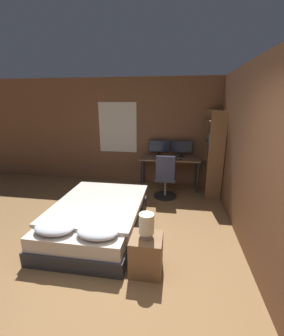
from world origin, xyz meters
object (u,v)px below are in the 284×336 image
(computer_mouse, at_px, (180,159))
(nightstand, at_px, (146,254))
(monitor_right, at_px, (182,147))
(office_chair, at_px, (165,181))
(bookshelf, at_px, (214,150))
(monitor_left, at_px, (159,147))
(bed, at_px, (97,218))
(desk, at_px, (170,162))
(keyboard, at_px, (169,159))
(bedside_lamp, at_px, (147,224))

(computer_mouse, bearing_deg, nightstand, -98.26)
(monitor_right, distance_m, office_chair, 1.11)
(nightstand, distance_m, bookshelf, 3.09)
(monitor_left, height_order, monitor_right, same)
(bed, bearing_deg, desk, 63.68)
(office_chair, bearing_deg, bed, -123.96)
(desk, bearing_deg, monitor_left, 146.95)
(bed, xyz_separation_m, computer_mouse, (1.36, 2.04, 0.55))
(keyboard, relative_size, bookshelf, 0.18)
(keyboard, distance_m, bookshelf, 1.05)
(bed, bearing_deg, monitor_left, 71.43)
(monitor_right, xyz_separation_m, keyboard, (-0.29, -0.37, -0.23))
(monitor_right, bearing_deg, office_chair, -111.88)
(bedside_lamp, distance_m, computer_mouse, 2.88)
(monitor_left, distance_m, bookshelf, 1.38)
(bedside_lamp, distance_m, monitor_left, 3.24)
(office_chair, bearing_deg, monitor_right, 68.12)
(nightstand, height_order, bedside_lamp, bedside_lamp)
(nightstand, height_order, keyboard, keyboard)
(nightstand, xyz_separation_m, bedside_lamp, (0.00, 0.00, 0.43))
(bed, distance_m, keyboard, 2.38)
(desk, bearing_deg, monitor_right, 33.05)
(bedside_lamp, bearing_deg, bookshelf, 67.12)
(nightstand, height_order, monitor_left, monitor_left)
(nightstand, xyz_separation_m, computer_mouse, (0.41, 2.85, 0.55))
(nightstand, relative_size, monitor_right, 0.94)
(desk, bearing_deg, keyboard, -90.00)
(bedside_lamp, distance_m, monitor_right, 3.27)
(bed, distance_m, monitor_left, 2.66)
(desk, distance_m, computer_mouse, 0.34)
(desk, distance_m, monitor_right, 0.48)
(monitor_right, bearing_deg, computer_mouse, -94.49)
(bedside_lamp, bearing_deg, desk, 87.12)
(monitor_left, relative_size, monitor_right, 1.00)
(desk, distance_m, office_chair, 0.73)
(keyboard, bearing_deg, monitor_left, 127.80)
(bed, distance_m, computer_mouse, 2.51)
(monitor_left, bearing_deg, nightstand, -87.55)
(bed, relative_size, monitor_left, 4.01)
(monitor_right, distance_m, keyboard, 0.52)
(nightstand, bearing_deg, desk, 87.12)
(monitor_right, bearing_deg, bookshelf, -33.77)
(bed, bearing_deg, office_chair, 56.04)
(bedside_lamp, relative_size, desk, 0.22)
(bedside_lamp, height_order, keyboard, bedside_lamp)
(bed, height_order, desk, desk)
(bed, relative_size, nightstand, 4.27)
(bed, height_order, monitor_right, monitor_right)
(monitor_right, bearing_deg, bed, -119.95)
(keyboard, bearing_deg, monitor_right, 52.20)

